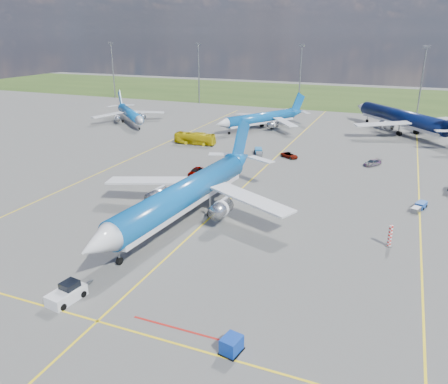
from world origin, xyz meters
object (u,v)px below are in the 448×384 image
at_px(apron_bus, 195,138).
at_px(baggage_tug_w, 419,207).
at_px(pushback_tug, 67,294).
at_px(baggage_tug_c, 259,152).
at_px(bg_jet_nw, 131,123).
at_px(bg_jet_n, 400,133).
at_px(service_car_b, 289,155).
at_px(uld_container, 231,345).
at_px(service_car_c, 372,163).
at_px(service_car_a, 196,171).
at_px(main_airliner, 185,220).
at_px(warning_post, 390,236).
at_px(bg_jet_nnw, 261,129).

bearing_deg(apron_bus, baggage_tug_w, -118.12).
xyz_separation_m(pushback_tug, baggage_tug_c, (0.90, 63.56, -0.20)).
relative_size(bg_jet_nw, baggage_tug_w, 6.98).
xyz_separation_m(bg_jet_n, service_car_b, (-22.57, -37.56, 0.60)).
distance_m(uld_container, apron_bus, 76.87).
bearing_deg(bg_jet_n, baggage_tug_c, 10.95).
xyz_separation_m(bg_jet_nw, baggage_tug_c, (48.29, -20.03, 0.58)).
bearing_deg(bg_jet_nw, uld_container, -98.25).
bearing_deg(pushback_tug, service_car_b, 90.52).
bearing_deg(bg_jet_n, service_car_c, 42.31).
relative_size(bg_jet_n, service_car_a, 10.51).
bearing_deg(uld_container, bg_jet_nw, 139.30).
height_order(bg_jet_nw, service_car_a, bg_jet_nw).
bearing_deg(main_airliner, baggage_tug_w, 33.52).
xyz_separation_m(uld_container, service_car_b, (-10.90, 64.32, -0.16)).
xyz_separation_m(service_car_c, baggage_tug_c, (-25.24, -0.78, -0.05)).
distance_m(main_airliner, apron_bus, 47.35).
distance_m(pushback_tug, uld_container, 19.17).
height_order(bg_jet_nw, main_airliner, main_airliner).
height_order(service_car_a, service_car_c, service_car_a).
relative_size(apron_bus, baggage_tug_w, 2.30).
distance_m(bg_jet_n, uld_container, 102.55).
height_order(bg_jet_n, service_car_a, bg_jet_n).
bearing_deg(baggage_tug_w, pushback_tug, -111.03).
height_order(service_car_c, baggage_tug_w, service_car_c).
xyz_separation_m(apron_bus, baggage_tug_c, (18.02, -3.33, -0.89)).
xyz_separation_m(warning_post, baggage_tug_c, (-30.34, 37.40, -0.92)).
xyz_separation_m(bg_jet_n, pushback_tug, (-30.81, -101.00, 0.79)).
bearing_deg(uld_container, service_car_c, 94.95).
distance_m(pushback_tug, service_car_a, 44.66).
height_order(apron_bus, baggage_tug_w, apron_bus).
distance_m(warning_post, apron_bus, 63.23).
xyz_separation_m(pushback_tug, service_car_c, (26.13, 64.34, -0.16)).
xyz_separation_m(service_car_b, service_car_c, (17.89, 0.89, 0.03)).
height_order(bg_jet_n, service_car_c, bg_jet_n).
xyz_separation_m(bg_jet_nw, service_car_a, (41.38, -39.33, 0.75)).
distance_m(warning_post, baggage_tug_w, 15.92).
xyz_separation_m(main_airliner, service_car_b, (6.17, 39.81, 0.60)).
bearing_deg(warning_post, service_car_c, 97.62).
relative_size(bg_jet_nw, service_car_b, 7.51).
bearing_deg(service_car_c, service_car_a, -111.23).
distance_m(bg_jet_nw, uld_container, 107.53).
bearing_deg(baggage_tug_c, baggage_tug_w, -53.92).
distance_m(bg_jet_nw, service_car_b, 59.18).
bearing_deg(baggage_tug_c, main_airliner, -109.51).
bearing_deg(main_airliner, bg_jet_n, 74.65).
relative_size(bg_jet_nw, main_airliner, 0.70).
relative_size(pushback_tug, uld_container, 3.11).
height_order(bg_jet_nnw, service_car_a, bg_jet_nnw).
distance_m(bg_jet_nnw, baggage_tug_c, 28.19).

